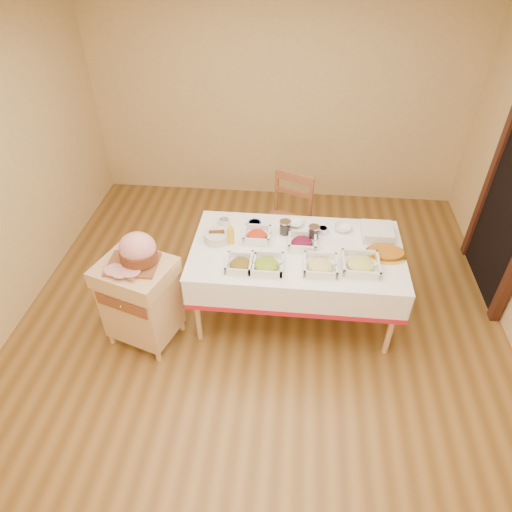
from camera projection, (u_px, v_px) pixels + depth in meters
The scene contains 22 objects.
room_shell at pixel (259, 213), 3.37m from camera, with size 5.00×5.00×5.00m.
dining_table at pixel (296, 263), 4.02m from camera, with size 1.82×1.02×0.76m.
butcher_cart at pixel (140, 298), 3.86m from camera, with size 0.71×0.65×0.83m.
dining_chair at pixel (287, 221), 4.68m from camera, with size 0.57×0.56×0.99m.
ham_on_board at pixel (137, 252), 3.58m from camera, with size 0.42×0.40×0.28m.
serving_dish_a at pixel (241, 264), 3.70m from camera, with size 0.24×0.24×0.10m.
serving_dish_b at pixel (266, 265), 3.69m from camera, with size 0.27×0.27×0.11m.
serving_dish_c at pixel (320, 266), 3.68m from camera, with size 0.27×0.27×0.11m.
serving_dish_d at pixel (361, 264), 3.69m from camera, with size 0.30×0.30×0.11m.
serving_dish_e at pixel (257, 235), 4.01m from camera, with size 0.24×0.23×0.11m.
serving_dish_f at pixel (302, 242), 3.93m from camera, with size 0.25×0.24×0.12m.
small_bowl_left at pixel (224, 222), 4.18m from camera, with size 0.11×0.11×0.05m.
small_bowl_mid at pixel (255, 224), 4.15m from camera, with size 0.12×0.12×0.05m.
small_bowl_right at pixel (323, 230), 4.08m from camera, with size 0.10×0.10×0.05m.
bowl_white_imported at pixel (295, 223), 4.18m from camera, with size 0.16×0.16×0.04m, color silver.
bowl_small_imported at pixel (343, 228), 4.11m from camera, with size 0.16×0.16×0.05m, color silver.
preserve_jar_left at pixel (285, 228), 4.05m from camera, with size 0.10×0.10×0.13m.
preserve_jar_right at pixel (314, 233), 4.00m from camera, with size 0.10×0.10×0.13m.
mustard_bottle at pixel (231, 235), 3.93m from camera, with size 0.06×0.06×0.19m.
bread_basket at pixel (217, 237), 3.98m from camera, with size 0.22×0.22×0.10m.
plate_stack at pixel (377, 232), 4.02m from camera, with size 0.26×0.26×0.10m.
brass_platter at pixel (386, 254), 3.83m from camera, with size 0.35×0.25×0.05m.
Camera 1 is at (0.25, -2.81, 3.16)m, focal length 32.00 mm.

